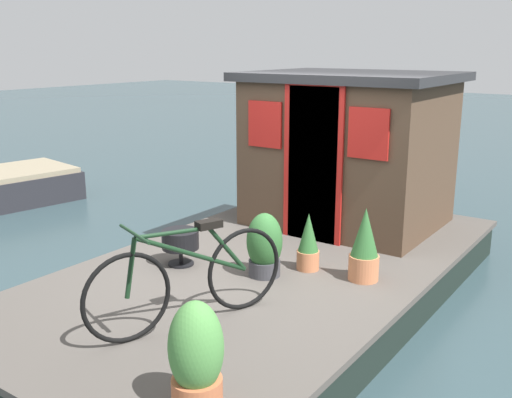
{
  "coord_description": "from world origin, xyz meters",
  "views": [
    {
      "loc": [
        -4.63,
        -3.11,
        2.52
      ],
      "look_at": [
        -0.2,
        0.0,
        1.12
      ],
      "focal_mm": 41.37,
      "sensor_mm": 36.0,
      "label": 1
    }
  ],
  "objects": [
    {
      "name": "ground_plane",
      "position": [
        0.0,
        0.0,
        0.0
      ],
      "size": [
        60.0,
        60.0,
        0.0
      ],
      "primitive_type": "plane",
      "color": "#2D4247"
    },
    {
      "name": "houseboat_deck",
      "position": [
        0.0,
        0.0,
        0.21
      ],
      "size": [
        5.69,
        3.05,
        0.42
      ],
      "color": "#4C4742",
      "rests_on": "ground_plane"
    },
    {
      "name": "houseboat_cabin",
      "position": [
        1.73,
        0.0,
        1.34
      ],
      "size": [
        1.89,
        2.31,
        1.82
      ],
      "color": "#4C3828",
      "rests_on": "houseboat_deck"
    },
    {
      "name": "bicycle",
      "position": [
        -1.47,
        -0.27,
        0.81
      ],
      "size": [
        1.61,
        0.7,
        0.83
      ],
      "color": "black",
      "rests_on": "houseboat_deck"
    },
    {
      "name": "potted_plant_thyme",
      "position": [
        0.07,
        -0.42,
        0.69
      ],
      "size": [
        0.22,
        0.22,
        0.56
      ],
      "color": "#C6754C",
      "rests_on": "houseboat_deck"
    },
    {
      "name": "potted_plant_basil",
      "position": [
        0.14,
        -0.98,
        0.75
      ],
      "size": [
        0.28,
        0.28,
        0.69
      ],
      "color": "#C6754C",
      "rests_on": "houseboat_deck"
    },
    {
      "name": "potted_plant_sage",
      "position": [
        -2.27,
        -1.02,
        0.75
      ],
      "size": [
        0.33,
        0.33,
        0.68
      ],
      "color": "#B2603D",
      "rests_on": "houseboat_deck"
    },
    {
      "name": "potted_plant_geranium",
      "position": [
        -0.3,
        -0.17,
        0.71
      ],
      "size": [
        0.34,
        0.34,
        0.61
      ],
      "color": "#38383D",
      "rests_on": "houseboat_deck"
    },
    {
      "name": "charcoal_grill",
      "position": [
        -0.54,
        0.67,
        0.67
      ],
      "size": [
        0.37,
        0.37,
        0.35
      ],
      "color": "black",
      "rests_on": "houseboat_deck"
    }
  ]
}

